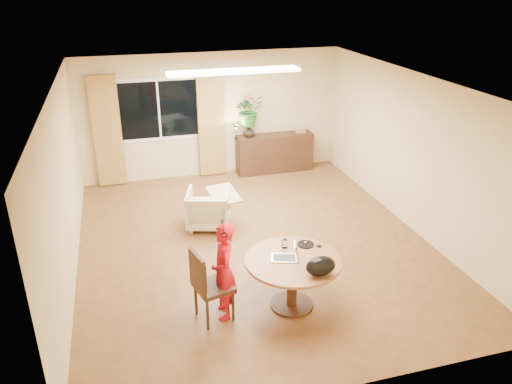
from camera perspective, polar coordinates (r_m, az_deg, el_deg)
floor at (r=8.18m, az=-0.23°, el=-5.86°), size 6.50×6.50×0.00m
ceiling at (r=7.26m, az=-0.26°, el=12.29°), size 6.50×6.50×0.00m
wall_back at (r=10.64m, az=-5.01°, el=8.73°), size 5.50×0.00×5.50m
wall_left at (r=7.43m, az=-21.13°, el=0.40°), size 0.00×6.50×6.50m
wall_right at (r=8.73m, az=17.48°, el=4.32°), size 0.00×6.50×6.50m
window at (r=10.43m, az=-11.05°, el=9.22°), size 1.70×0.03×1.30m
curtain_left at (r=10.42m, az=-16.63°, el=6.61°), size 0.55×0.08×2.25m
curtain_right at (r=10.58m, az=-5.15°, el=7.77°), size 0.55×0.08×2.25m
ceiling_panel at (r=8.40m, az=-2.52°, el=13.61°), size 2.20×0.35×0.05m
dining_table at (r=6.49m, az=4.20°, el=-8.82°), size 1.24×1.24×0.70m
dining_chair at (r=6.32m, az=-4.87°, el=-10.50°), size 0.57×0.54×0.99m
child at (r=6.28m, az=-3.70°, el=-9.02°), size 0.50×0.34×1.30m
laptop at (r=6.37m, az=3.26°, el=-6.73°), size 0.40×0.32×0.23m
tumbler at (r=6.64m, az=3.29°, el=-5.91°), size 0.10×0.10×0.12m
wine_glass at (r=6.68m, az=7.27°, el=-5.43°), size 0.07×0.07×0.20m
pot_lid at (r=6.74m, az=5.69°, el=-5.92°), size 0.24×0.24×0.04m
handbag at (r=6.08m, az=7.40°, el=-8.40°), size 0.43×0.33×0.25m
armchair at (r=8.61m, az=-5.47°, el=-1.89°), size 0.89×0.90×0.67m
throw at (r=8.44m, az=-3.71°, el=0.22°), size 0.55×0.63×0.03m
sideboard at (r=10.99m, az=2.13°, el=4.48°), size 1.67×0.41×0.83m
vase at (r=10.66m, az=-0.83°, el=6.95°), size 0.29×0.29×0.25m
bouquet at (r=10.54m, az=-0.79°, el=9.32°), size 0.59×0.52×0.66m
book_stack at (r=11.04m, az=5.13°, el=6.99°), size 0.22×0.18×0.08m
desk_lamp at (r=10.54m, az=-2.28°, el=6.95°), size 0.15×0.15×0.33m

